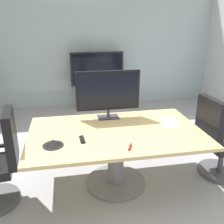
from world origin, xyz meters
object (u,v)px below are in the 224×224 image
at_px(conference_table, 116,144).
at_px(conference_phone, 53,143).
at_px(office_chair_right, 217,144).
at_px(remote_control, 82,139).
at_px(tv_monitor, 108,92).
at_px(wall_display_unit, 97,90).

height_order(conference_table, conference_phone, conference_phone).
distance_m(office_chair_right, remote_control, 1.78).
distance_m(office_chair_right, conference_phone, 2.09).
distance_m(conference_table, tv_monitor, 0.69).
bearing_deg(wall_display_unit, conference_phone, -105.42).
relative_size(office_chair_right, conference_phone, 4.95).
bearing_deg(office_chair_right, conference_table, 82.73).
height_order(conference_table, remote_control, remote_control).
distance_m(conference_table, office_chair_right, 1.34).
relative_size(office_chair_right, wall_display_unit, 0.83).
bearing_deg(conference_table, office_chair_right, -2.47).
relative_size(conference_phone, remote_control, 1.29).
bearing_deg(conference_phone, wall_display_unit, 74.58).
xyz_separation_m(office_chair_right, conference_phone, (-2.06, -0.18, 0.31)).
bearing_deg(wall_display_unit, office_chair_right, -68.62).
bearing_deg(wall_display_unit, conference_table, -93.09).
height_order(conference_table, office_chair_right, office_chair_right).
xyz_separation_m(conference_table, wall_display_unit, (0.16, 2.95, -0.12)).
bearing_deg(conference_table, tv_monitor, 92.00).
relative_size(conference_table, wall_display_unit, 1.56).
height_order(tv_monitor, conference_phone, tv_monitor).
distance_m(conference_phone, remote_control, 0.32).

